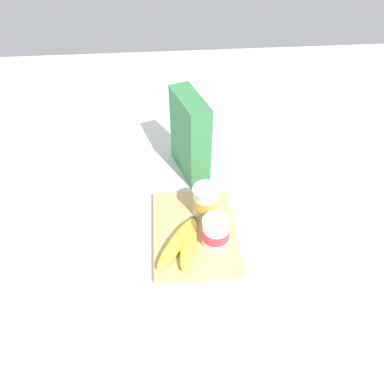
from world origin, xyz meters
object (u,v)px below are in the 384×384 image
at_px(cereal_box, 190,136).
at_px(banana_bunch, 183,243).
at_px(cutting_board, 195,232).
at_px(yogurt_cup_front, 206,201).
at_px(yogurt_cup_back, 216,232).

xyz_separation_m(cereal_box, banana_bunch, (0.33, -0.05, -0.10)).
relative_size(cutting_board, yogurt_cup_front, 3.20).
relative_size(yogurt_cup_back, banana_bunch, 0.46).
bearing_deg(banana_bunch, yogurt_cup_front, 147.61).
relative_size(yogurt_cup_front, yogurt_cup_back, 1.13).
bearing_deg(cutting_board, banana_bunch, -34.28).
height_order(yogurt_cup_front, banana_bunch, yogurt_cup_front).
distance_m(cereal_box, yogurt_cup_front, 0.23).
bearing_deg(banana_bunch, cutting_board, 145.72).
relative_size(cereal_box, banana_bunch, 1.48).
bearing_deg(yogurt_cup_front, yogurt_cup_back, 7.64).
distance_m(yogurt_cup_back, banana_bunch, 0.09).
height_order(cutting_board, yogurt_cup_back, yogurt_cup_back).
xyz_separation_m(cutting_board, yogurt_cup_front, (-0.06, 0.04, 0.06)).
xyz_separation_m(cereal_box, yogurt_cup_front, (0.21, 0.03, -0.07)).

